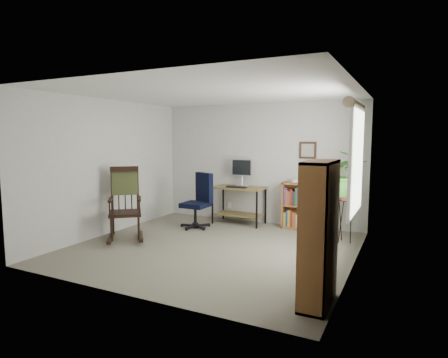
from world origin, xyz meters
The scene contains 18 objects.
floor centered at (0.00, 0.00, 0.00)m, with size 4.20×4.00×0.00m, color gray.
ceiling centered at (0.00, 0.00, 2.40)m, with size 4.20×4.00×0.00m, color silver.
wall_back centered at (0.00, 2.00, 1.20)m, with size 4.20×0.00×2.40m, color beige.
wall_front centered at (0.00, -2.00, 1.20)m, with size 4.20×0.00×2.40m, color beige.
wall_left centered at (-2.10, 0.00, 1.20)m, with size 0.00×4.00×2.40m, color beige.
wall_right centered at (2.10, 0.00, 1.20)m, with size 0.00×4.00×2.40m, color beige.
window centered at (2.06, 0.30, 1.40)m, with size 0.12×1.20×1.50m, color white, non-canonical shape.
desk centered at (-0.31, 1.70, 0.37)m, with size 1.03×0.57×0.75m, color brown, non-canonical shape.
monitor centered at (-0.31, 1.84, 1.03)m, with size 0.46×0.16×0.56m, color silver, non-canonical shape.
keyboard centered at (-0.31, 1.58, 0.76)m, with size 0.40×0.15×0.03m, color black.
office_chair centered at (-0.91, 0.99, 0.54)m, with size 0.58×0.58×1.07m, color black, non-canonical shape.
rocking_chair centered at (-1.54, -0.25, 0.63)m, with size 0.65×1.08×1.25m, color black, non-canonical shape.
low_bookshelf centered at (0.99, 1.82, 0.44)m, with size 0.83×0.28×0.88m, color #996032, non-canonical shape.
tall_bookshelf centered at (1.92, -1.29, 0.75)m, with size 0.28×0.66×1.50m, color #996032, non-canonical shape.
plant_stand centered at (1.80, 1.22, 0.41)m, with size 0.23×0.23×0.83m, color black, non-canonical shape.
spider_plant centered at (1.80, 1.22, 1.50)m, with size 1.69×1.88×1.46m, color #306C25.
potted_plant_small centered at (1.27, 1.83, 0.93)m, with size 0.13×0.24×0.11m, color #306C25.
framed_picture centered at (0.99, 1.97, 1.49)m, with size 0.32×0.04×0.32m, color black, non-canonical shape.
Camera 1 is at (2.71, -5.07, 1.74)m, focal length 30.00 mm.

